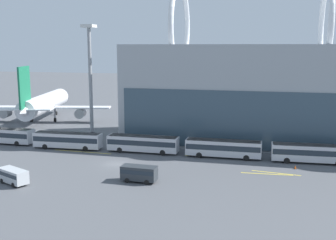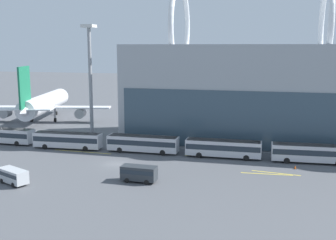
{
  "view_description": "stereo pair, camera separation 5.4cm",
  "coord_description": "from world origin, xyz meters",
  "px_view_note": "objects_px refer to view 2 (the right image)",
  "views": [
    {
      "loc": [
        24.31,
        -62.94,
        19.14
      ],
      "look_at": [
        3.73,
        20.57,
        4.0
      ],
      "focal_mm": 45.0,
      "sensor_mm": 36.0,
      "label": 1
    },
    {
      "loc": [
        24.37,
        -62.93,
        19.14
      ],
      "look_at": [
        3.73,
        20.57,
        4.0
      ],
      "focal_mm": 45.0,
      "sensor_mm": 36.0,
      "label": 2
    }
  ],
  "objects_px": {
    "shuttle_bus_2": "(143,143)",
    "floodlight_mast": "(90,70)",
    "airliner_at_gate_near": "(43,104)",
    "airliner_at_gate_far": "(240,104)",
    "shuttle_bus_4": "(312,152)",
    "service_van_foreground": "(139,173)",
    "service_van_crossing": "(13,175)",
    "shuttle_bus_0": "(3,134)",
    "shuttle_bus_1": "(68,139)",
    "shuttle_bus_3": "(223,147)",
    "traffic_cone_1": "(295,167)"
  },
  "relations": [
    {
      "from": "service_van_crossing",
      "to": "shuttle_bus_4",
      "type": "bearing_deg",
      "value": 52.0
    },
    {
      "from": "shuttle_bus_3",
      "to": "floodlight_mast",
      "type": "distance_m",
      "value": 31.66
    },
    {
      "from": "service_van_crossing",
      "to": "shuttle_bus_0",
      "type": "bearing_deg",
      "value": 152.65
    },
    {
      "from": "airliner_at_gate_near",
      "to": "service_van_crossing",
      "type": "height_order",
      "value": "airliner_at_gate_near"
    },
    {
      "from": "shuttle_bus_0",
      "to": "shuttle_bus_1",
      "type": "bearing_deg",
      "value": -2.47
    },
    {
      "from": "airliner_at_gate_far",
      "to": "shuttle_bus_4",
      "type": "relative_size",
      "value": 3.19
    },
    {
      "from": "floodlight_mast",
      "to": "shuttle_bus_4",
      "type": "bearing_deg",
      "value": -10.23
    },
    {
      "from": "airliner_at_gate_near",
      "to": "shuttle_bus_4",
      "type": "xyz_separation_m",
      "value": [
        63.32,
        -24.32,
        -2.85
      ]
    },
    {
      "from": "airliner_at_gate_near",
      "to": "airliner_at_gate_far",
      "type": "bearing_deg",
      "value": -94.66
    },
    {
      "from": "shuttle_bus_2",
      "to": "shuttle_bus_3",
      "type": "xyz_separation_m",
      "value": [
        14.62,
        -0.06,
        0.0
      ]
    },
    {
      "from": "shuttle_bus_4",
      "to": "traffic_cone_1",
      "type": "xyz_separation_m",
      "value": [
        -2.75,
        -4.33,
        -1.52
      ]
    },
    {
      "from": "shuttle_bus_4",
      "to": "traffic_cone_1",
      "type": "distance_m",
      "value": 5.35
    },
    {
      "from": "airliner_at_gate_near",
      "to": "shuttle_bus_2",
      "type": "bearing_deg",
      "value": -137.89
    },
    {
      "from": "airliner_at_gate_far",
      "to": "floodlight_mast",
      "type": "distance_m",
      "value": 37.84
    },
    {
      "from": "shuttle_bus_1",
      "to": "service_van_foreground",
      "type": "distance_m",
      "value": 24.61
    },
    {
      "from": "shuttle_bus_0",
      "to": "traffic_cone_1",
      "type": "xyz_separation_m",
      "value": [
        55.73,
        -4.53,
        -1.52
      ]
    },
    {
      "from": "service_van_foreground",
      "to": "floodlight_mast",
      "type": "height_order",
      "value": "floodlight_mast"
    },
    {
      "from": "airliner_at_gate_near",
      "to": "shuttle_bus_2",
      "type": "height_order",
      "value": "airliner_at_gate_near"
    },
    {
      "from": "shuttle_bus_3",
      "to": "service_van_foreground",
      "type": "relative_size",
      "value": 2.53
    },
    {
      "from": "service_van_foreground",
      "to": "service_van_crossing",
      "type": "relative_size",
      "value": 0.97
    },
    {
      "from": "shuttle_bus_1",
      "to": "shuttle_bus_3",
      "type": "distance_m",
      "value": 29.24
    },
    {
      "from": "airliner_at_gate_far",
      "to": "service_van_foreground",
      "type": "xyz_separation_m",
      "value": [
        -10.61,
        -47.21,
        -4.02
      ]
    },
    {
      "from": "service_van_foreground",
      "to": "floodlight_mast",
      "type": "bearing_deg",
      "value": -50.84
    },
    {
      "from": "shuttle_bus_3",
      "to": "floodlight_mast",
      "type": "bearing_deg",
      "value": 163.97
    },
    {
      "from": "airliner_at_gate_near",
      "to": "traffic_cone_1",
      "type": "xyz_separation_m",
      "value": [
        60.57,
        -28.65,
        -4.37
      ]
    },
    {
      "from": "airliner_at_gate_near",
      "to": "shuttle_bus_2",
      "type": "relative_size",
      "value": 2.63
    },
    {
      "from": "shuttle_bus_3",
      "to": "airliner_at_gate_near",
      "type": "bearing_deg",
      "value": 152.87
    },
    {
      "from": "shuttle_bus_1",
      "to": "floodlight_mast",
      "type": "height_order",
      "value": "floodlight_mast"
    },
    {
      "from": "shuttle_bus_0",
      "to": "service_van_foreground",
      "type": "distance_m",
      "value": 37.5
    },
    {
      "from": "floodlight_mast",
      "to": "airliner_at_gate_near",
      "type": "bearing_deg",
      "value": 141.19
    },
    {
      "from": "shuttle_bus_1",
      "to": "service_van_crossing",
      "type": "relative_size",
      "value": 2.47
    },
    {
      "from": "service_van_crossing",
      "to": "traffic_cone_1",
      "type": "height_order",
      "value": "service_van_crossing"
    },
    {
      "from": "floodlight_mast",
      "to": "shuttle_bus_2",
      "type": "bearing_deg",
      "value": -29.94
    },
    {
      "from": "shuttle_bus_2",
      "to": "shuttle_bus_4",
      "type": "xyz_separation_m",
      "value": [
        29.24,
        0.03,
        0.0
      ]
    },
    {
      "from": "shuttle_bus_0",
      "to": "shuttle_bus_1",
      "type": "xyz_separation_m",
      "value": [
        14.62,
        -0.92,
        0.0
      ]
    },
    {
      "from": "shuttle_bus_0",
      "to": "service_van_crossing",
      "type": "relative_size",
      "value": 2.45
    },
    {
      "from": "airliner_at_gate_near",
      "to": "shuttle_bus_0",
      "type": "relative_size",
      "value": 2.63
    },
    {
      "from": "shuttle_bus_2",
      "to": "shuttle_bus_1",
      "type": "bearing_deg",
      "value": -177.05
    },
    {
      "from": "shuttle_bus_2",
      "to": "traffic_cone_1",
      "type": "height_order",
      "value": "shuttle_bus_2"
    },
    {
      "from": "airliner_at_gate_near",
      "to": "traffic_cone_1",
      "type": "height_order",
      "value": "airliner_at_gate_near"
    },
    {
      "from": "floodlight_mast",
      "to": "traffic_cone_1",
      "type": "bearing_deg",
      "value": -16.77
    },
    {
      "from": "shuttle_bus_2",
      "to": "shuttle_bus_3",
      "type": "bearing_deg",
      "value": 0.03
    },
    {
      "from": "service_van_foreground",
      "to": "service_van_crossing",
      "type": "height_order",
      "value": "service_van_foreground"
    },
    {
      "from": "traffic_cone_1",
      "to": "airliner_at_gate_far",
      "type": "bearing_deg",
      "value": 107.93
    },
    {
      "from": "shuttle_bus_2",
      "to": "floodlight_mast",
      "type": "relative_size",
      "value": 0.56
    },
    {
      "from": "shuttle_bus_4",
      "to": "traffic_cone_1",
      "type": "relative_size",
      "value": 22.6
    },
    {
      "from": "shuttle_bus_3",
      "to": "airliner_at_gate_far",
      "type": "bearing_deg",
      "value": 88.66
    },
    {
      "from": "shuttle_bus_1",
      "to": "service_van_crossing",
      "type": "distance_m",
      "value": 20.82
    },
    {
      "from": "service_van_foreground",
      "to": "shuttle_bus_1",
      "type": "bearing_deg",
      "value": -36.73
    },
    {
      "from": "shuttle_bus_4",
      "to": "airliner_at_gate_near",
      "type": "bearing_deg",
      "value": 156.31
    }
  ]
}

